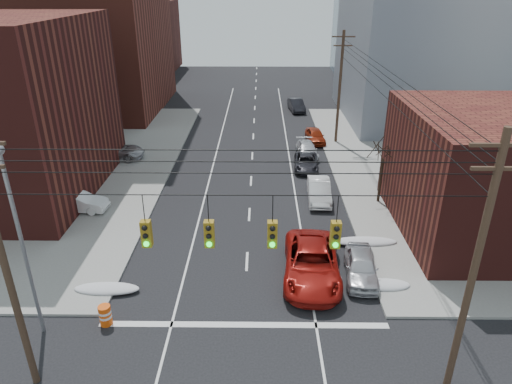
{
  "coord_description": "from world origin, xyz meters",
  "views": [
    {
      "loc": [
        0.77,
        -10.79,
        15.12
      ],
      "look_at": [
        0.5,
        15.34,
        3.0
      ],
      "focal_mm": 32.0,
      "sensor_mm": 36.0,
      "label": 1
    }
  ],
  "objects_px": {
    "parked_car_f": "(296,105)",
    "parked_car_b": "(319,191)",
    "red_pickup": "(312,263)",
    "parked_car_c": "(306,162)",
    "lot_car_d": "(48,173)",
    "construction_barrel": "(105,315)",
    "lot_car_c": "(19,193)",
    "parked_car_e": "(315,136)",
    "parked_car_d": "(307,150)",
    "parked_car_a": "(361,266)",
    "lot_car_a": "(78,202)",
    "lot_car_b": "(115,151)"
  },
  "relations": [
    {
      "from": "lot_car_b",
      "to": "construction_barrel",
      "type": "distance_m",
      "value": 23.07
    },
    {
      "from": "parked_car_b",
      "to": "lot_car_a",
      "type": "relative_size",
      "value": 1.11
    },
    {
      "from": "construction_barrel",
      "to": "parked_car_d",
      "type": "bearing_deg",
      "value": 63.25
    },
    {
      "from": "parked_car_c",
      "to": "parked_car_e",
      "type": "bearing_deg",
      "value": 81.12
    },
    {
      "from": "construction_barrel",
      "to": "lot_car_a",
      "type": "bearing_deg",
      "value": 115.32
    },
    {
      "from": "construction_barrel",
      "to": "parked_car_b",
      "type": "bearing_deg",
      "value": 49.67
    },
    {
      "from": "parked_car_e",
      "to": "lot_car_a",
      "type": "xyz_separation_m",
      "value": [
        -18.58,
        -15.92,
        0.13
      ]
    },
    {
      "from": "parked_car_d",
      "to": "lot_car_d",
      "type": "bearing_deg",
      "value": -166.1
    },
    {
      "from": "parked_car_b",
      "to": "parked_car_d",
      "type": "distance_m",
      "value": 9.46
    },
    {
      "from": "red_pickup",
      "to": "lot_car_d",
      "type": "distance_m",
      "value": 23.86
    },
    {
      "from": "construction_barrel",
      "to": "lot_car_b",
      "type": "bearing_deg",
      "value": 105.1
    },
    {
      "from": "lot_car_c",
      "to": "parked_car_a",
      "type": "bearing_deg",
      "value": -107.84
    },
    {
      "from": "lot_car_a",
      "to": "construction_barrel",
      "type": "relative_size",
      "value": 3.91
    },
    {
      "from": "parked_car_d",
      "to": "lot_car_b",
      "type": "height_order",
      "value": "lot_car_b"
    },
    {
      "from": "parked_car_d",
      "to": "lot_car_d",
      "type": "xyz_separation_m",
      "value": [
        -21.64,
        -6.65,
        0.27
      ]
    },
    {
      "from": "parked_car_a",
      "to": "lot_car_c",
      "type": "height_order",
      "value": "lot_car_c"
    },
    {
      "from": "parked_car_a",
      "to": "red_pickup",
      "type": "bearing_deg",
      "value": -173.55
    },
    {
      "from": "lot_car_c",
      "to": "parked_car_d",
      "type": "bearing_deg",
      "value": -61.75
    },
    {
      "from": "construction_barrel",
      "to": "parked_car_a",
      "type": "bearing_deg",
      "value": 17.01
    },
    {
      "from": "red_pickup",
      "to": "lot_car_c",
      "type": "bearing_deg",
      "value": 160.53
    },
    {
      "from": "parked_car_f",
      "to": "construction_barrel",
      "type": "height_order",
      "value": "parked_car_f"
    },
    {
      "from": "red_pickup",
      "to": "parked_car_a",
      "type": "height_order",
      "value": "red_pickup"
    },
    {
      "from": "parked_car_a",
      "to": "parked_car_b",
      "type": "distance_m",
      "value": 10.06
    },
    {
      "from": "parked_car_b",
      "to": "construction_barrel",
      "type": "distance_m",
      "value": 18.34
    },
    {
      "from": "parked_car_b",
      "to": "lot_car_a",
      "type": "xyz_separation_m",
      "value": [
        -17.4,
        -2.29,
        0.07
      ]
    },
    {
      "from": "parked_car_d",
      "to": "lot_car_b",
      "type": "distance_m",
      "value": 17.86
    },
    {
      "from": "parked_car_b",
      "to": "lot_car_c",
      "type": "bearing_deg",
      "value": -175.18
    },
    {
      "from": "parked_car_a",
      "to": "parked_car_e",
      "type": "relative_size",
      "value": 1.05
    },
    {
      "from": "lot_car_b",
      "to": "parked_car_c",
      "type": "bearing_deg",
      "value": -96.23
    },
    {
      "from": "parked_car_e",
      "to": "lot_car_a",
      "type": "height_order",
      "value": "lot_car_a"
    },
    {
      "from": "parked_car_a",
      "to": "lot_car_a",
      "type": "xyz_separation_m",
      "value": [
        -18.58,
        7.69,
        0.1
      ]
    },
    {
      "from": "lot_car_a",
      "to": "lot_car_d",
      "type": "xyz_separation_m",
      "value": [
        -4.3,
        5.11,
        0.08
      ]
    },
    {
      "from": "lot_car_d",
      "to": "parked_car_a",
      "type": "bearing_deg",
      "value": -133.37
    },
    {
      "from": "parked_car_a",
      "to": "lot_car_d",
      "type": "height_order",
      "value": "lot_car_d"
    },
    {
      "from": "parked_car_e",
      "to": "lot_car_d",
      "type": "xyz_separation_m",
      "value": [
        -22.88,
        -10.81,
        0.22
      ]
    },
    {
      "from": "parked_car_f",
      "to": "parked_car_b",
      "type": "bearing_deg",
      "value": -97.72
    },
    {
      "from": "red_pickup",
      "to": "lot_car_a",
      "type": "relative_size",
      "value": 1.6
    },
    {
      "from": "lot_car_b",
      "to": "construction_barrel",
      "type": "bearing_deg",
      "value": -164.61
    },
    {
      "from": "parked_car_e",
      "to": "construction_barrel",
      "type": "relative_size",
      "value": 3.87
    },
    {
      "from": "red_pickup",
      "to": "construction_barrel",
      "type": "relative_size",
      "value": 6.24
    },
    {
      "from": "parked_car_a",
      "to": "parked_car_d",
      "type": "bearing_deg",
      "value": 100.11
    },
    {
      "from": "lot_car_b",
      "to": "lot_car_c",
      "type": "height_order",
      "value": "lot_car_b"
    },
    {
      "from": "lot_car_c",
      "to": "lot_car_d",
      "type": "distance_m",
      "value": 3.79
    },
    {
      "from": "lot_car_d",
      "to": "construction_barrel",
      "type": "bearing_deg",
      "value": -163.81
    },
    {
      "from": "parked_car_b",
      "to": "parked_car_f",
      "type": "xyz_separation_m",
      "value": [
        0.11,
        26.13,
        -0.0
      ]
    },
    {
      "from": "red_pickup",
      "to": "parked_car_b",
      "type": "xyz_separation_m",
      "value": [
        1.56,
        9.99,
        -0.16
      ]
    },
    {
      "from": "parked_car_a",
      "to": "lot_car_b",
      "type": "xyz_separation_m",
      "value": [
        -19.06,
        18.28,
        0.15
      ]
    },
    {
      "from": "lot_car_a",
      "to": "lot_car_c",
      "type": "distance_m",
      "value": 5.11
    },
    {
      "from": "parked_car_e",
      "to": "lot_car_d",
      "type": "height_order",
      "value": "lot_car_d"
    },
    {
      "from": "parked_car_c",
      "to": "parked_car_f",
      "type": "bearing_deg",
      "value": 91.91
    }
  ]
}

